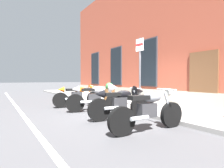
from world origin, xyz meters
TOP-DOWN VIEW (x-y plane):
  - ground_plane at (0.00, 0.00)m, footprint 140.00×140.00m
  - sidewalk at (0.00, 1.37)m, footprint 26.33×2.75m
  - lane_stripe at (0.00, -3.20)m, footprint 26.33×0.12m
  - brick_pub_facade at (-0.00, 6.56)m, footprint 20.33×7.74m
  - motorcycle_orange_sport at (-2.14, -0.86)m, footprint 0.62×2.15m
  - motorcycle_white_sport at (-0.72, -0.75)m, footprint 0.86×2.12m
  - motorcycle_black_sport at (0.85, -0.76)m, footprint 0.66×2.05m
  - motorcycle_grey_naked at (2.17, -1.00)m, footprint 0.62×2.11m
  - parking_sign at (0.39, 0.37)m, footprint 0.36×0.07m
  - barrel_planter at (-2.54, 0.98)m, footprint 0.59×0.59m

SIDE VIEW (x-z plane):
  - ground_plane at x=0.00m, z-range 0.00..0.00m
  - lane_stripe at x=0.00m, z-range 0.00..0.01m
  - sidewalk at x=0.00m, z-range 0.00..0.12m
  - motorcycle_grey_naked at x=2.17m, z-range -0.01..0.98m
  - barrel_planter at x=-2.54m, z-range 0.06..0.98m
  - motorcycle_orange_sport at x=-2.14m, z-range 0.05..1.05m
  - motorcycle_black_sport at x=0.85m, z-range 0.05..1.05m
  - motorcycle_white_sport at x=-0.72m, z-range 0.04..1.11m
  - parking_sign at x=0.39m, z-range 0.49..3.08m
  - brick_pub_facade at x=0.00m, z-range -0.01..7.53m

